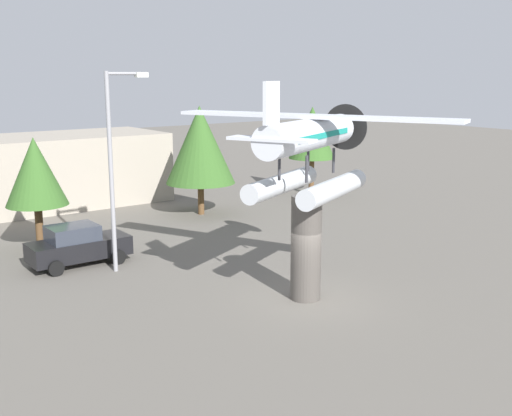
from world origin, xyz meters
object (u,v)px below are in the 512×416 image
at_px(car_mid_black, 78,245).
at_px(streetlight_primary, 115,158).
at_px(tree_east, 35,172).
at_px(tree_far_east, 312,133).
at_px(floatplane_monument, 309,148).
at_px(tree_center_back, 200,145).
at_px(storefront_building, 49,171).
at_px(display_pedestal, 306,248).

distance_m(car_mid_black, streetlight_primary, 4.33).
xyz_separation_m(tree_east, tree_far_east, (19.17, 2.77, 0.49)).
bearing_deg(floatplane_monument, tree_center_back, 48.31).
height_order(storefront_building, tree_east, tree_east).
xyz_separation_m(tree_east, tree_center_back, (10.00, 2.04, 0.38)).
distance_m(display_pedestal, tree_center_back, 15.01).
bearing_deg(tree_far_east, streetlight_primary, -156.06).
distance_m(streetlight_primary, storefront_building, 15.23).
bearing_deg(tree_center_back, floatplane_monument, -106.73).
relative_size(storefront_building, tree_east, 2.64).
bearing_deg(tree_east, tree_far_east, 8.22).
height_order(display_pedestal, floatplane_monument, floatplane_monument).
relative_size(car_mid_black, storefront_building, 0.30).
relative_size(floatplane_monument, tree_center_back, 1.58).
distance_m(car_mid_black, tree_east, 4.34).
xyz_separation_m(tree_center_back, tree_far_east, (9.18, 0.73, 0.11)).
relative_size(car_mid_black, tree_east, 0.80).
relative_size(floatplane_monument, car_mid_black, 2.36).
distance_m(floatplane_monument, storefront_building, 22.27).
distance_m(display_pedestal, tree_east, 13.51).
xyz_separation_m(streetlight_primary, tree_center_back, (8.35, 7.05, -0.66)).
bearing_deg(floatplane_monument, storefront_building, 69.88).
xyz_separation_m(display_pedestal, floatplane_monument, (0.12, 0.06, 3.57)).
bearing_deg(streetlight_primary, tree_center_back, 40.17).
bearing_deg(tree_center_back, display_pedestal, -107.11).
bearing_deg(car_mid_black, tree_far_east, 18.01).
relative_size(display_pedestal, tree_east, 0.73).
bearing_deg(tree_east, tree_center_back, 11.52).
relative_size(display_pedestal, storefront_building, 0.28).
relative_size(display_pedestal, tree_far_east, 0.65).
bearing_deg(tree_far_east, display_pedestal, -132.22).
xyz_separation_m(display_pedestal, streetlight_primary, (-3.98, 7.15, 2.80)).
bearing_deg(storefront_building, streetlight_primary, -98.57).
bearing_deg(storefront_building, car_mid_black, -104.32).
xyz_separation_m(streetlight_primary, tree_east, (-1.65, 5.01, -1.04)).
bearing_deg(tree_far_east, car_mid_black, -161.99).
relative_size(streetlight_primary, tree_east, 1.55).
bearing_deg(display_pedestal, tree_center_back, 72.89).
xyz_separation_m(floatplane_monument, streetlight_primary, (-4.10, 7.10, -0.78)).
bearing_deg(streetlight_primary, floatplane_monument, -60.02).
xyz_separation_m(floatplane_monument, car_mid_black, (-5.21, 8.82, -4.60)).
bearing_deg(car_mid_black, tree_center_back, 29.38).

